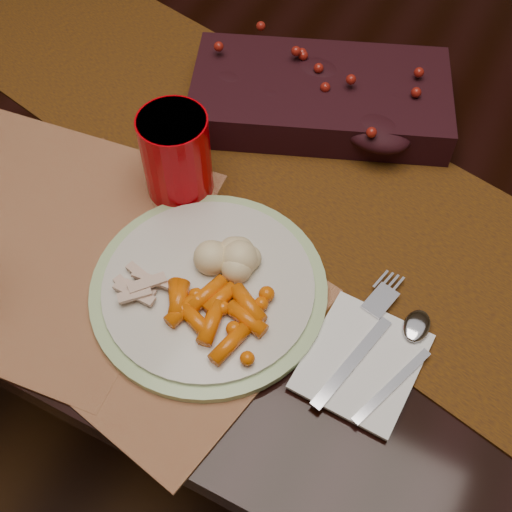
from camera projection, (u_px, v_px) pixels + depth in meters
The scene contains 13 objects.
floor at pixel (304, 366), 1.52m from camera, with size 5.00×5.00×0.00m, color black.
dining_table at pixel (316, 281), 1.21m from camera, with size 1.80×1.00×0.75m, color black.
table_runner at pixel (280, 166), 0.87m from camera, with size 1.51×0.31×0.00m, color #4D260B.
centerpiece at pixel (320, 92), 0.90m from camera, with size 0.36×0.18×0.07m, color black, non-canonical shape.
placemat_main at pixel (132, 285), 0.76m from camera, with size 0.41×0.30×0.00m, color olive.
dinner_plate at pixel (209, 288), 0.75m from camera, with size 0.28×0.28×0.02m, color beige.
baby_carrots at pixel (211, 307), 0.72m from camera, with size 0.10×0.08×0.02m, color #D65706, non-canonical shape.
mashed_potatoes at pixel (229, 255), 0.74m from camera, with size 0.08×0.07×0.04m, color beige, non-canonical shape.
turkey_shreds at pixel (141, 287), 0.73m from camera, with size 0.08×0.07×0.02m, color #A6958B, non-canonical shape.
napkin at pixel (362, 361), 0.70m from camera, with size 0.12×0.14×0.00m, color white.
fork at pixel (360, 346), 0.71m from camera, with size 0.03×0.17×0.00m, color silver, non-canonical shape.
spoon at pixel (400, 366), 0.69m from camera, with size 0.03×0.15×0.00m, color silver, non-canonical shape.
red_cup at pixel (176, 155), 0.80m from camera, with size 0.09×0.09×0.12m, color #B10006.
Camera 1 is at (0.19, -0.63, 1.40)m, focal length 45.00 mm.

